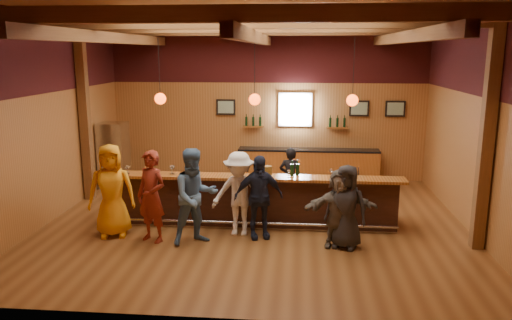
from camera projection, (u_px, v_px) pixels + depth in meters
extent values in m
plane|color=brown|center=(255.00, 223.00, 10.90)|extent=(9.00, 9.00, 0.00)
cube|color=#975B29|center=(267.00, 102.00, 14.32)|extent=(9.00, 0.04, 4.50)
cube|color=#975B29|center=(227.00, 163.00, 6.53)|extent=(9.00, 0.04, 4.50)
cube|color=#975B29|center=(48.00, 119.00, 10.81)|extent=(0.04, 8.00, 4.50)
cube|color=#975B29|center=(477.00, 124.00, 10.03)|extent=(0.04, 8.00, 4.50)
cube|color=brown|center=(255.00, 9.00, 9.94)|extent=(9.00, 8.00, 0.04)
cube|color=#370F0F|center=(268.00, 52.00, 14.00)|extent=(9.00, 0.01, 1.70)
cube|color=#370F0F|center=(43.00, 53.00, 10.51)|extent=(0.01, 8.00, 1.70)
cube|color=#370F0F|center=(483.00, 53.00, 9.73)|extent=(0.01, 8.00, 1.70)
cube|color=brown|center=(84.00, 111.00, 12.26)|extent=(0.22, 0.22, 4.50)
cube|color=brown|center=(487.00, 131.00, 9.07)|extent=(0.22, 0.22, 4.50)
cube|color=brown|center=(235.00, 14.00, 7.09)|extent=(8.80, 0.20, 0.25)
cube|color=brown|center=(250.00, 22.00, 9.03)|extent=(8.80, 0.20, 0.25)
cube|color=brown|center=(259.00, 27.00, 10.98)|extent=(8.80, 0.20, 0.25)
cube|color=brown|center=(265.00, 31.00, 12.93)|extent=(8.80, 0.20, 0.25)
cube|color=brown|center=(111.00, 38.00, 10.32)|extent=(0.18, 7.80, 0.22)
cube|color=brown|center=(255.00, 37.00, 10.06)|extent=(0.18, 7.80, 0.22)
cube|color=brown|center=(406.00, 37.00, 9.80)|extent=(0.18, 7.80, 0.22)
cube|color=black|center=(255.00, 200.00, 10.79)|extent=(6.00, 0.60, 1.05)
cube|color=brown|center=(254.00, 177.00, 10.50)|extent=(6.30, 0.50, 0.06)
cube|color=black|center=(256.00, 178.00, 11.08)|extent=(6.00, 0.48, 0.05)
cube|color=black|center=(256.00, 198.00, 11.18)|extent=(6.00, 0.48, 0.90)
cube|color=silver|center=(347.00, 182.00, 10.91)|extent=(0.45, 0.40, 0.14)
cube|color=silver|center=(370.00, 182.00, 10.87)|extent=(0.45, 0.40, 0.14)
cylinder|color=silver|center=(253.00, 223.00, 10.46)|extent=(6.00, 0.06, 0.06)
cube|color=brown|center=(308.00, 166.00, 14.32)|extent=(4.00, 0.50, 0.90)
cube|color=black|center=(308.00, 150.00, 14.22)|extent=(4.00, 0.52, 0.05)
cube|color=silver|center=(295.00, 109.00, 14.24)|extent=(0.95, 0.08, 0.95)
cube|color=white|center=(295.00, 110.00, 14.19)|extent=(0.78, 0.01, 0.78)
cube|color=black|center=(226.00, 107.00, 14.39)|extent=(0.55, 0.04, 0.45)
cube|color=silver|center=(226.00, 107.00, 14.37)|extent=(0.45, 0.01, 0.35)
cube|color=black|center=(359.00, 108.00, 14.06)|extent=(0.55, 0.04, 0.45)
cube|color=silver|center=(359.00, 109.00, 14.04)|extent=(0.45, 0.01, 0.35)
cube|color=black|center=(395.00, 109.00, 13.98)|extent=(0.55, 0.04, 0.45)
cube|color=silver|center=(395.00, 109.00, 13.95)|extent=(0.45, 0.01, 0.35)
cube|color=brown|center=(253.00, 127.00, 14.38)|extent=(0.60, 0.18, 0.04)
cylinder|color=black|center=(246.00, 121.00, 14.37)|extent=(0.07, 0.07, 0.26)
cylinder|color=black|center=(253.00, 121.00, 14.35)|extent=(0.07, 0.07, 0.26)
cylinder|color=black|center=(260.00, 122.00, 14.33)|extent=(0.07, 0.07, 0.26)
cube|color=brown|center=(337.00, 128.00, 14.17)|extent=(0.60, 0.18, 0.04)
cylinder|color=black|center=(330.00, 122.00, 14.16)|extent=(0.07, 0.07, 0.26)
cylinder|color=black|center=(337.00, 123.00, 14.14)|extent=(0.07, 0.07, 0.26)
cylinder|color=black|center=(344.00, 123.00, 14.12)|extent=(0.07, 0.07, 0.26)
cylinder|color=black|center=(159.00, 69.00, 10.37)|extent=(0.01, 0.01, 1.25)
sphere|color=#F4400C|center=(160.00, 99.00, 10.50)|extent=(0.24, 0.24, 0.24)
cylinder|color=black|center=(255.00, 69.00, 10.19)|extent=(0.01, 0.01, 1.25)
sphere|color=#F4400C|center=(255.00, 100.00, 10.33)|extent=(0.24, 0.24, 0.24)
cylinder|color=black|center=(354.00, 69.00, 10.02)|extent=(0.01, 0.01, 1.25)
sphere|color=#F4400C|center=(352.00, 100.00, 10.15)|extent=(0.24, 0.24, 0.24)
cube|color=silver|center=(114.00, 155.00, 13.60)|extent=(0.70, 0.70, 1.80)
imported|color=orange|center=(112.00, 191.00, 10.00)|extent=(1.04, 0.80, 1.89)
imported|color=maroon|center=(152.00, 196.00, 9.71)|extent=(0.79, 0.68, 1.82)
imported|color=#4E739D|center=(195.00, 196.00, 9.60)|extent=(1.15, 1.08, 1.88)
imported|color=white|center=(239.00, 194.00, 10.07)|extent=(1.14, 0.69, 1.72)
imported|color=#1B2237|center=(259.00, 197.00, 9.90)|extent=(1.07, 0.69, 1.69)
imported|color=#5F574C|center=(339.00, 208.00, 9.46)|extent=(1.47, 0.69, 1.52)
imported|color=#242326|center=(346.00, 207.00, 9.40)|extent=(0.91, 0.74, 1.61)
imported|color=black|center=(290.00, 178.00, 11.90)|extent=(0.56, 0.40, 1.45)
cylinder|color=brown|center=(267.00, 171.00, 10.44)|extent=(0.20, 0.20, 0.22)
cylinder|color=black|center=(292.00, 170.00, 10.47)|extent=(0.07, 0.07, 0.25)
cylinder|color=black|center=(292.00, 162.00, 10.44)|extent=(0.03, 0.03, 0.09)
cylinder|color=black|center=(298.00, 170.00, 10.53)|extent=(0.07, 0.07, 0.25)
cylinder|color=black|center=(298.00, 162.00, 10.49)|extent=(0.02, 0.02, 0.08)
cylinder|color=silver|center=(128.00, 174.00, 10.68)|extent=(0.07, 0.07, 0.01)
cylinder|color=silver|center=(128.00, 171.00, 10.67)|extent=(0.01, 0.01, 0.10)
sphere|color=silver|center=(127.00, 167.00, 10.65)|extent=(0.08, 0.08, 0.08)
cylinder|color=silver|center=(172.00, 174.00, 10.67)|extent=(0.08, 0.08, 0.01)
cylinder|color=silver|center=(172.00, 171.00, 10.65)|extent=(0.01, 0.01, 0.11)
sphere|color=silver|center=(171.00, 167.00, 10.63)|extent=(0.09, 0.09, 0.09)
cylinder|color=silver|center=(173.00, 174.00, 10.65)|extent=(0.08, 0.08, 0.01)
cylinder|color=silver|center=(173.00, 171.00, 10.64)|extent=(0.01, 0.01, 0.11)
sphere|color=silver|center=(173.00, 167.00, 10.62)|extent=(0.09, 0.09, 0.09)
cylinder|color=silver|center=(196.00, 175.00, 10.56)|extent=(0.07, 0.07, 0.01)
cylinder|color=silver|center=(196.00, 172.00, 10.55)|extent=(0.01, 0.01, 0.11)
sphere|color=silver|center=(196.00, 168.00, 10.53)|extent=(0.09, 0.09, 0.09)
cylinder|color=silver|center=(237.00, 175.00, 10.59)|extent=(0.07, 0.07, 0.01)
cylinder|color=silver|center=(237.00, 172.00, 10.58)|extent=(0.01, 0.01, 0.10)
sphere|color=silver|center=(236.00, 169.00, 10.57)|extent=(0.08, 0.08, 0.08)
cylinder|color=silver|center=(289.00, 177.00, 10.38)|extent=(0.07, 0.07, 0.01)
cylinder|color=silver|center=(289.00, 175.00, 10.37)|extent=(0.01, 0.01, 0.09)
sphere|color=silver|center=(289.00, 171.00, 10.35)|extent=(0.07, 0.07, 0.07)
cylinder|color=silver|center=(331.00, 177.00, 10.41)|extent=(0.07, 0.07, 0.01)
cylinder|color=silver|center=(331.00, 174.00, 10.40)|extent=(0.01, 0.01, 0.10)
sphere|color=silver|center=(331.00, 171.00, 10.38)|extent=(0.08, 0.08, 0.08)
cylinder|color=silver|center=(350.00, 179.00, 10.25)|extent=(0.07, 0.07, 0.01)
cylinder|color=silver|center=(350.00, 176.00, 10.23)|extent=(0.01, 0.01, 0.10)
sphere|color=silver|center=(350.00, 172.00, 10.22)|extent=(0.08, 0.08, 0.08)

